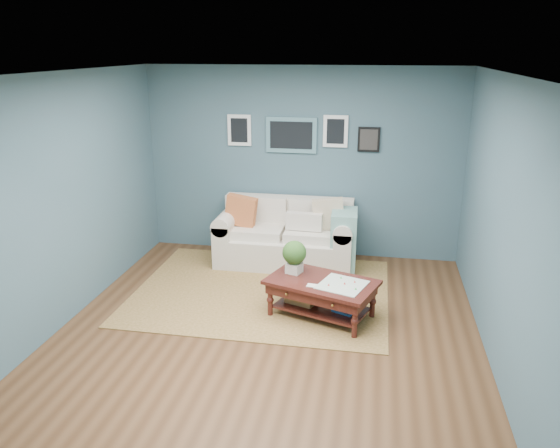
# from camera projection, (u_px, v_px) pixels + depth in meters

# --- Properties ---
(room_shell) EXTENTS (5.00, 5.02, 2.70)m
(room_shell) POSITION_uv_depth(u_px,v_px,m) (267.00, 211.00, 5.50)
(room_shell) COLOR brown
(room_shell) RESTS_ON ground
(area_rug) EXTENTS (3.12, 2.50, 0.01)m
(area_rug) POSITION_uv_depth(u_px,v_px,m) (262.00, 291.00, 6.87)
(area_rug) COLOR brown
(area_rug) RESTS_ON ground
(loveseat) EXTENTS (1.94, 0.88, 1.00)m
(loveseat) POSITION_uv_depth(u_px,v_px,m) (292.00, 236.00, 7.65)
(loveseat) COLOR beige
(loveseat) RESTS_ON ground
(coffee_table) EXTENTS (1.35, 1.04, 0.83)m
(coffee_table) POSITION_uv_depth(u_px,v_px,m) (317.00, 285.00, 6.16)
(coffee_table) COLOR #34100D
(coffee_table) RESTS_ON ground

